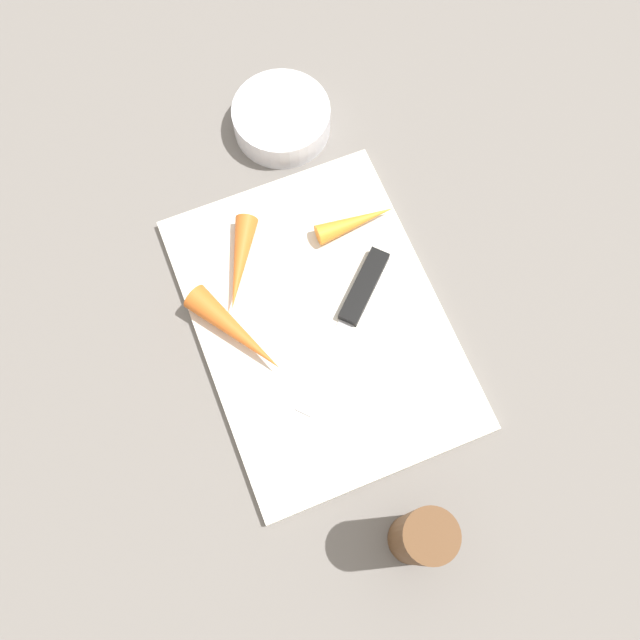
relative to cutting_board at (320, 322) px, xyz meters
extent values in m
plane|color=slate|center=(0.00, 0.00, -0.01)|extent=(1.40, 1.40, 0.00)
cube|color=silver|center=(0.00, 0.00, 0.00)|extent=(0.36, 0.26, 0.01)
cube|color=#B7B7BC|center=(-0.05, 0.01, 0.01)|extent=(0.09, 0.09, 0.00)
cube|color=black|center=(0.02, -0.06, 0.01)|extent=(0.08, 0.08, 0.01)
cone|color=orange|center=(0.02, 0.09, 0.02)|extent=(0.12, 0.09, 0.03)
cone|color=orange|center=(0.09, 0.06, 0.02)|extent=(0.11, 0.07, 0.03)
cone|color=orange|center=(0.09, -0.08, 0.02)|extent=(0.02, 0.09, 0.02)
cylinder|color=silver|center=(0.25, -0.05, 0.01)|extent=(0.12, 0.12, 0.04)
cylinder|color=brown|center=(-0.25, 0.00, 0.06)|extent=(0.05, 0.05, 0.13)
camera|label=1|loc=(-0.22, 0.09, 0.71)|focal=38.59mm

